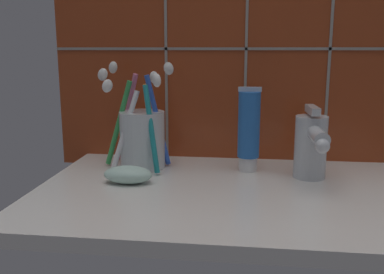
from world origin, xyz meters
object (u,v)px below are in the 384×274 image
at_px(sink_faucet, 312,144).
at_px(soap_bar, 128,175).
at_px(toothpaste_tube, 249,130).
at_px(toothbrush_cup, 142,136).

height_order(sink_faucet, soap_bar, sink_faucet).
distance_m(toothpaste_tube, sink_faucet, 0.11).
bearing_deg(soap_bar, toothpaste_tube, 26.62).
xyz_separation_m(toothbrush_cup, sink_faucet, (0.29, -0.04, -0.00)).
distance_m(toothbrush_cup, sink_faucet, 0.29).
relative_size(sink_faucet, soap_bar, 1.59).
distance_m(toothbrush_cup, soap_bar, 0.10).
relative_size(toothbrush_cup, soap_bar, 2.42).
distance_m(toothpaste_tube, soap_bar, 0.22).
bearing_deg(toothbrush_cup, sink_faucet, -6.97).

